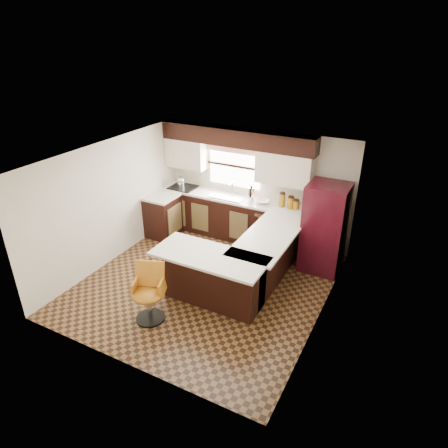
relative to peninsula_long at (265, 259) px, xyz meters
The scene contains 30 objects.
floor 1.18m from the peninsula_long, 145.22° to the right, with size 4.40×4.40×0.00m, color #49301A.
ceiling 2.24m from the peninsula_long, 145.22° to the right, with size 4.40×4.40×0.00m, color silver.
wall_back 1.96m from the peninsula_long, 119.74° to the left, with size 4.40×4.40×0.00m, color beige.
wall_front 3.06m from the peninsula_long, 107.67° to the right, with size 4.40×4.40×0.00m, color beige.
wall_left 3.15m from the peninsula_long, 168.23° to the right, with size 4.40×4.40×0.00m, color beige.
wall_right 1.55m from the peninsula_long, 27.51° to the right, with size 4.40×4.40×0.00m, color beige.
base_cab_back 1.86m from the peninsula_long, 136.64° to the left, with size 3.30×0.60×0.90m, color black.
base_cab_left 2.77m from the peninsula_long, 166.97° to the left, with size 0.60×0.70×0.90m, color black.
counter_back 1.92m from the peninsula_long, 136.64° to the left, with size 3.30×0.60×0.04m, color silver.
counter_left 2.81m from the peninsula_long, 166.97° to the left, with size 0.60×0.70×0.04m, color silver.
soffit 2.60m from the peninsula_long, 132.88° to the left, with size 3.40×0.35×0.36m, color black.
upper_cab_left 3.15m from the peninsula_long, 150.95° to the left, with size 0.94×0.35×0.64m, color beige.
upper_cab_right 1.90m from the peninsula_long, 98.93° to the left, with size 1.14×0.35×0.64m, color beige.
window_pane 2.36m from the peninsula_long, 132.00° to the left, with size 1.20×0.02×0.90m, color white.
valance 2.54m from the peninsula_long, 132.74° to the left, with size 1.30×0.06×0.18m, color #D19B93.
sink 1.95m from the peninsula_long, 138.13° to the left, with size 0.75×0.45×0.03m, color #B2B2B7.
dishwasher 1.05m from the peninsula_long, 109.47° to the left, with size 0.58×0.03×0.78m, color black.
cooktop 2.89m from the peninsula_long, 153.80° to the left, with size 0.58×0.50×0.03m, color black.
peninsula_long is the anchor object (origin of this frame).
peninsula_return 1.11m from the peninsula_long, 118.30° to the right, with size 1.65×0.60×0.90m, color black.
counter_pen_long 0.48m from the peninsula_long, ahead, with size 0.84×1.95×0.04m, color silver.
counter_pen_return 1.29m from the peninsula_long, 117.10° to the right, with size 1.89×0.84×0.04m, color silver.
refrigerator 1.28m from the peninsula_long, 48.15° to the left, with size 0.74×0.71×1.73m, color #3C0915.
bar_chair 2.24m from the peninsula_long, 122.36° to the right, with size 0.51×0.51×0.96m, color #B86E19, non-canonical shape.
kettle 2.96m from the peninsula_long, 154.23° to the left, with size 0.18×0.18×0.24m, color silver, non-canonical shape.
percolator 1.67m from the peninsula_long, 124.29° to the left, with size 0.14×0.14×0.30m, color silver.
mixing_bowl 1.51m from the peninsula_long, 115.42° to the left, with size 0.28×0.28×0.07m, color white.
canister_large 1.45m from the peninsula_long, 98.37° to the left, with size 0.13×0.13×0.28m, color #966A15.
canister_med 1.43m from the peninsula_long, 90.11° to the left, with size 0.14×0.14×0.23m, color #966A15.
canister_small 1.43m from the peninsula_long, 85.05° to the left, with size 0.12×0.12×0.19m, color #966A15.
Camera 1 is at (3.13, -5.24, 4.26)m, focal length 32.00 mm.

